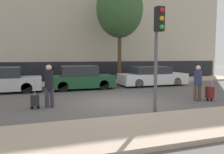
{
  "coord_description": "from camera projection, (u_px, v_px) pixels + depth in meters",
  "views": [
    {
      "loc": [
        -3.3,
        -8.9,
        1.99
      ],
      "look_at": [
        0.28,
        1.8,
        0.95
      ],
      "focal_mm": 35.0,
      "sensor_mm": 36.0,
      "label": 1
    }
  ],
  "objects": [
    {
      "name": "pedestrian_left",
      "position": [
        49.0,
        83.0,
        8.53
      ],
      "size": [
        0.35,
        0.34,
        1.69
      ],
      "rotation": [
        0.0,
        0.0,
        0.15
      ],
      "color": "#383347",
      "rests_on": "ground_plane"
    },
    {
      "name": "ground_plane",
      "position": [
        119.0,
        102.0,
        9.63
      ],
      "size": [
        80.0,
        80.0,
        0.0
      ],
      "primitive_type": "plane",
      "color": "#565451"
    },
    {
      "name": "sidewalk_near",
      "position": [
        166.0,
        126.0,
        6.08
      ],
      "size": [
        28.0,
        2.5,
        0.12
      ],
      "color": "tan",
      "rests_on": "ground_plane"
    },
    {
      "name": "parked_car_2",
      "position": [
        152.0,
        77.0,
        15.15
      ],
      "size": [
        4.64,
        1.81,
        1.32
      ],
      "color": "silver",
      "rests_on": "ground_plane"
    },
    {
      "name": "pedestrian_right",
      "position": [
        198.0,
        81.0,
        9.87
      ],
      "size": [
        0.34,
        0.34,
        1.61
      ],
      "rotation": [
        0.0,
        0.0,
        2.76
      ],
      "color": "#4C4233",
      "rests_on": "ground_plane"
    },
    {
      "name": "trolley_left",
      "position": [
        35.0,
        100.0,
        8.34
      ],
      "size": [
        0.34,
        0.29,
        1.08
      ],
      "color": "#262628",
      "rests_on": "ground_plane"
    },
    {
      "name": "parked_car_0",
      "position": [
        2.0,
        81.0,
        12.14
      ],
      "size": [
        4.14,
        1.75,
        1.43
      ],
      "color": "#B7BABF",
      "rests_on": "ground_plane"
    },
    {
      "name": "parked_car_1",
      "position": [
        81.0,
        78.0,
        13.49
      ],
      "size": [
        3.92,
        1.75,
        1.44
      ],
      "color": "#194728",
      "rests_on": "ground_plane"
    },
    {
      "name": "traffic_light",
      "position": [
        158.0,
        39.0,
        7.32
      ],
      "size": [
        0.28,
        0.47,
        3.63
      ],
      "color": "#515154",
      "rests_on": "ground_plane"
    },
    {
      "name": "trolley_right",
      "position": [
        210.0,
        93.0,
        9.89
      ],
      "size": [
        0.34,
        0.29,
        1.18
      ],
      "color": "maroon",
      "rests_on": "ground_plane"
    },
    {
      "name": "parked_bicycle",
      "position": [
        58.0,
        78.0,
        15.82
      ],
      "size": [
        1.77,
        0.06,
        0.96
      ],
      "color": "black",
      "rests_on": "sidewalk_far"
    },
    {
      "name": "building_facade",
      "position": [
        77.0,
        16.0,
        19.41
      ],
      "size": [
        28.0,
        3.47,
        11.35
      ],
      "color": "#B7AD99",
      "rests_on": "ground_plane"
    },
    {
      "name": "bare_tree_near_crossing",
      "position": [
        120.0,
        9.0,
        15.99
      ],
      "size": [
        3.43,
        3.43,
        7.48
      ],
      "color": "#4C3826",
      "rests_on": "sidewalk_far"
    },
    {
      "name": "sidewalk_far",
      "position": [
        86.0,
        83.0,
        16.23
      ],
      "size": [
        28.0,
        3.0,
        0.12
      ],
      "color": "tan",
      "rests_on": "ground_plane"
    }
  ]
}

